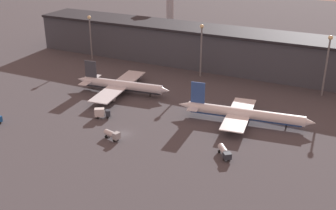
{
  "coord_description": "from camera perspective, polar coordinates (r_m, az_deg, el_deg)",
  "views": [
    {
      "loc": [
        67.61,
        -104.29,
        63.69
      ],
      "look_at": [
        8.72,
        15.12,
        6.0
      ],
      "focal_mm": 45.0,
      "sensor_mm": 36.0,
      "label": 1
    }
  ],
  "objects": [
    {
      "name": "ground",
      "position": [
        139.66,
        -5.98,
        -3.85
      ],
      "size": [
        600.0,
        600.0,
        0.0
      ],
      "primitive_type": "plane",
      "color": "#423F44"
    },
    {
      "name": "terminal_building",
      "position": [
        202.71,
        5.83,
        7.75
      ],
      "size": [
        185.9,
        21.53,
        18.51
      ],
      "color": "#3D424C",
      "rests_on": "ground"
    },
    {
      "name": "airplane_0",
      "position": [
        171.56,
        -6.32,
        2.65
      ],
      "size": [
        41.03,
        38.47,
        12.23
      ],
      "rotation": [
        0.0,
        0.0,
        0.13
      ],
      "color": "silver",
      "rests_on": "ground"
    },
    {
      "name": "airplane_1",
      "position": [
        147.39,
        10.15,
        -1.2
      ],
      "size": [
        47.42,
        29.15,
        12.83
      ],
      "rotation": [
        0.0,
        0.0,
        0.13
      ],
      "color": "white",
      "rests_on": "ground"
    },
    {
      "name": "service_vehicle_0",
      "position": [
        126.19,
        7.65,
        -6.28
      ],
      "size": [
        5.93,
        6.77,
        2.66
      ],
      "rotation": [
        0.0,
        0.0,
        -0.91
      ],
      "color": "#282D38",
      "rests_on": "ground"
    },
    {
      "name": "service_vehicle_1",
      "position": [
        150.75,
        -8.95,
        -1.04
      ],
      "size": [
        5.75,
        4.62,
        3.63
      ],
      "rotation": [
        0.0,
        0.0,
        0.55
      ],
      "color": "#282D38",
      "rests_on": "ground"
    },
    {
      "name": "service_vehicle_3",
      "position": [
        135.84,
        -7.57,
        -3.98
      ],
      "size": [
        6.12,
        3.31,
        2.93
      ],
      "rotation": [
        0.0,
        0.0,
        -0.24
      ],
      "color": "#9EA3A8",
      "rests_on": "ground"
    },
    {
      "name": "lamp_post_0",
      "position": [
        215.74,
        -10.49,
        9.8
      ],
      "size": [
        1.8,
        1.8,
        22.08
      ],
      "color": "slate",
      "rests_on": "ground"
    },
    {
      "name": "lamp_post_1",
      "position": [
        187.1,
        4.53,
        8.31
      ],
      "size": [
        1.8,
        1.8,
        23.62
      ],
      "color": "slate",
      "rests_on": "ground"
    },
    {
      "name": "lamp_post_2",
      "position": [
        175.28,
        20.78,
        5.99
      ],
      "size": [
        1.8,
        1.8,
        24.58
      ],
      "color": "slate",
      "rests_on": "ground"
    }
  ]
}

